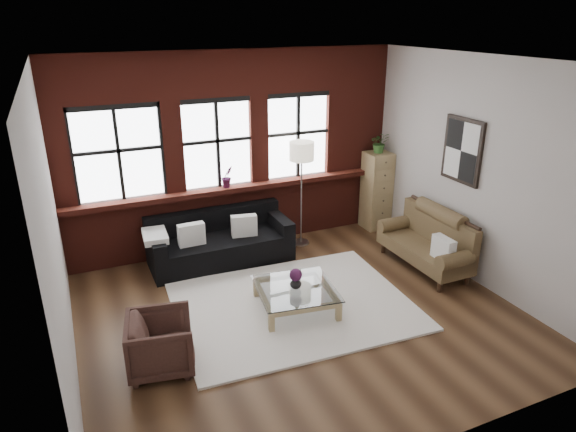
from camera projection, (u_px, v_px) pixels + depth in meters
name	position (u px, v px, depth m)	size (l,w,h in m)	color
floor	(300.00, 313.00, 6.77)	(5.50, 5.50, 0.00)	#3C2516
ceiling	(302.00, 61.00, 5.60)	(5.50, 5.50, 0.00)	white
wall_back	(235.00, 152.00, 8.31)	(5.50, 5.50, 0.00)	#B9B2AC
wall_front	(436.00, 296.00, 4.06)	(5.50, 5.50, 0.00)	#B9B2AC
wall_left	(53.00, 237.00, 5.14)	(5.00, 5.00, 0.00)	#B9B2AC
wall_right	(477.00, 172.00, 7.23)	(5.00, 5.00, 0.00)	#B9B2AC
brick_backwall	(236.00, 153.00, 8.25)	(5.50, 0.12, 3.20)	#5B1D15
sill_ledge	(239.00, 187.00, 8.38)	(5.50, 0.30, 0.08)	#5B1D15
window_left	(119.00, 155.00, 7.52)	(1.38, 0.10, 1.50)	black
window_mid	(217.00, 145.00, 8.09)	(1.38, 0.10, 1.50)	black
window_right	(297.00, 137.00, 8.63)	(1.38, 0.10, 1.50)	black
wall_poster	(462.00, 151.00, 7.38)	(0.05, 0.74, 0.94)	black
shag_rug	(293.00, 305.00, 6.92)	(3.08, 2.42, 0.03)	silver
dark_sofa	(220.00, 238.00, 8.05)	(2.21, 0.89, 0.80)	black
pillow_a	(191.00, 234.00, 7.72)	(0.40, 0.14, 0.34)	white
pillow_b	(244.00, 226.00, 8.04)	(0.40, 0.14, 0.34)	white
vintage_settee	(425.00, 242.00, 7.83)	(0.74, 1.66, 0.89)	brown
pillow_settee	(443.00, 249.00, 7.32)	(0.14, 0.38, 0.34)	white
armchair	(161.00, 343.00, 5.61)	(0.69, 0.71, 0.65)	#39221C
coffee_table	(296.00, 299.00, 6.80)	(1.00, 1.00, 0.34)	#A08656
vase	(296.00, 283.00, 6.71)	(0.15, 0.15, 0.16)	#B2B2B2
flowers	(296.00, 275.00, 6.67)	(0.17, 0.17, 0.17)	#4B1941
drawer_chest	(376.00, 191.00, 9.27)	(0.43, 0.43, 1.41)	#A08656
potted_plant_top	(380.00, 143.00, 8.94)	(0.33, 0.28, 0.36)	#2D5923
floor_lamp	(301.00, 190.00, 8.49)	(0.40, 0.40, 1.93)	#A5A5A8
sill_plant	(227.00, 177.00, 8.20)	(0.19, 0.15, 0.35)	#4B1941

